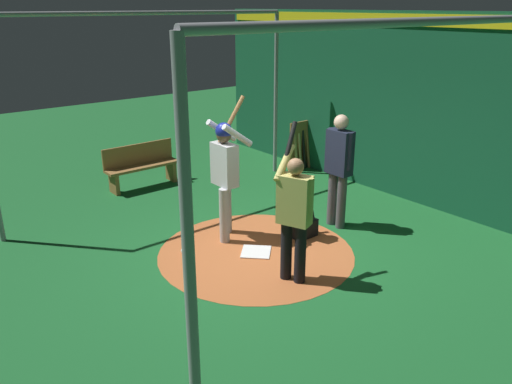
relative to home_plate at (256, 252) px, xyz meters
The scene contains 13 objects.
ground_plane 0.01m from the home_plate, ahead, with size 26.40×26.40×0.00m, color #195B28.
dirt_circle 0.01m from the home_plate, ahead, with size 2.87×2.87×0.01m, color #B76033.
home_plate is the anchor object (origin of this frame).
batter 1.32m from the home_plate, 89.51° to the right, with size 0.68×0.49×2.15m.
catcher 0.95m from the home_plate, behind, with size 0.58×0.40×0.92m.
umpire 1.94m from the home_plate, behind, with size 0.23×0.49×1.85m.
visitor 1.32m from the home_plate, 83.12° to the left, with size 0.54×0.60×2.04m.
back_wall 4.02m from the home_plate, behind, with size 0.23×10.40×3.33m.
cage_frame 2.28m from the home_plate, ahead, with size 5.64×5.63×3.33m.
bat_rack 4.31m from the home_plate, 142.89° to the right, with size 0.70×0.21×1.05m.
bench 3.73m from the home_plate, 91.14° to the right, with size 1.49×0.36×0.85m.
baseball_0 1.01m from the home_plate, 30.47° to the right, with size 0.07×0.07×0.07m, color white.
baseball_1 1.06m from the home_plate, 37.22° to the right, with size 0.07×0.07×0.07m, color white.
Camera 1 is at (4.21, 5.20, 3.42)m, focal length 35.60 mm.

